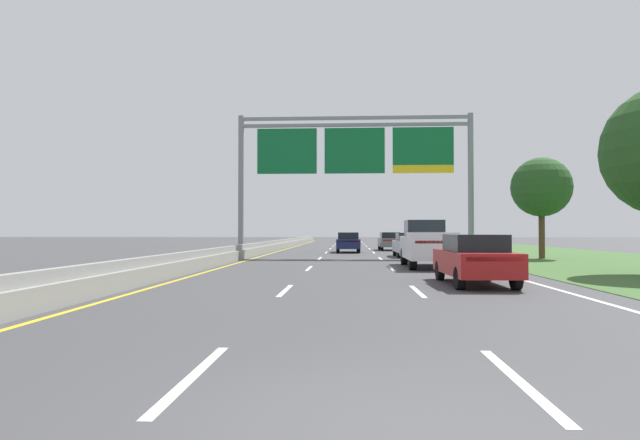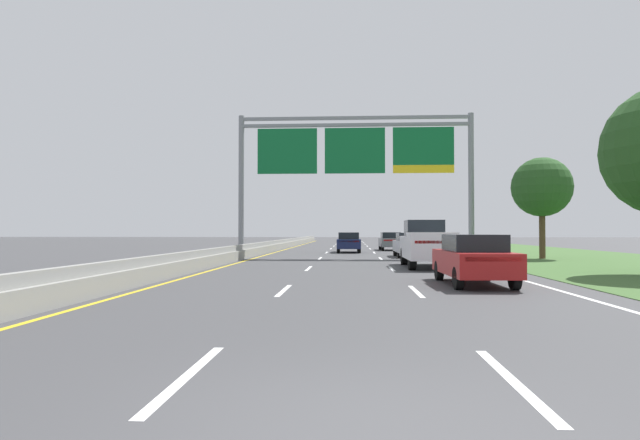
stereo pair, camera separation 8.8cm
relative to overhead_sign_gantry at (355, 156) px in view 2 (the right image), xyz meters
The scene contains 11 objects.
ground_plane 8.29m from the overhead_sign_gantry, 93.32° to the left, with size 220.00×220.00×0.00m, color #3D3D3F.
lane_striping 8.01m from the overhead_sign_gantry, 93.64° to the left, with size 11.96×106.00×0.01m.
grass_verge_right 15.96m from the overhead_sign_gantry, 20.75° to the left, with size 14.00×110.00×0.02m, color #3D602D.
median_barrier_concrete 10.58m from the overhead_sign_gantry, 143.15° to the left, with size 0.60×110.00×0.85m.
overhead_sign_gantry is the anchor object (origin of this frame).
pickup_truck_white 11.11m from the overhead_sign_gantry, 70.54° to the right, with size 2.02×5.41×2.20m.
car_red_right_lane_sedan 18.60m from the overhead_sign_gantry, 78.36° to the right, with size 1.91×4.44×1.57m.
car_silver_right_lane_sedan 6.74m from the overhead_sign_gantry, 14.43° to the left, with size 1.85×4.41×1.57m.
car_navy_centre_lane_sedan 9.82m from the overhead_sign_gantry, 93.07° to the left, with size 1.85×4.41×1.57m.
car_grey_right_lane_sedan 14.58m from the overhead_sign_gantry, 76.21° to the left, with size 1.90×4.43×1.57m.
roadside_tree_mid 11.54m from the overhead_sign_gantry, ahead, with size 3.58×3.58×6.14m.
Camera 2 is at (0.04, -4.69, 1.68)m, focal length 30.37 mm.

